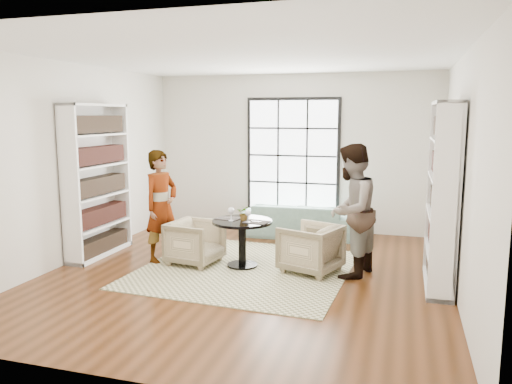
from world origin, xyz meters
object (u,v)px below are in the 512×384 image
(armchair_left, at_px, (195,242))
(wine_glass_right, at_px, (248,213))
(flower_centerpiece, at_px, (244,213))
(person_left, at_px, (161,206))
(person_right, at_px, (351,211))
(sofa, at_px, (298,220))
(armchair_right, at_px, (311,248))
(pedestal_table, at_px, (242,233))
(wine_glass_left, at_px, (231,211))

(armchair_left, relative_size, wine_glass_right, 3.91)
(flower_centerpiece, bearing_deg, person_left, -176.73)
(armchair_left, distance_m, person_right, 2.36)
(sofa, xyz_separation_m, flower_centerpiece, (-0.36, -2.10, 0.51))
(armchair_right, xyz_separation_m, person_right, (0.55, 0.00, 0.58))
(armchair_left, height_order, flower_centerpiece, flower_centerpiece)
(armchair_right, xyz_separation_m, wine_glass_right, (-0.88, -0.17, 0.49))
(person_right, distance_m, flower_centerpiece, 1.54)
(armchair_right, height_order, flower_centerpiece, flower_centerpiece)
(pedestal_table, relative_size, sofa, 0.42)
(armchair_right, relative_size, person_left, 0.45)
(person_left, distance_m, wine_glass_right, 1.41)
(armchair_left, xyz_separation_m, wine_glass_right, (0.86, -0.06, 0.51))
(sofa, relative_size, armchair_left, 2.86)
(armchair_right, height_order, person_left, person_left)
(armchair_left, xyz_separation_m, person_right, (2.29, 0.11, 0.59))
(armchair_right, xyz_separation_m, wine_glass_left, (-1.15, -0.14, 0.50))
(pedestal_table, height_order, person_left, person_left)
(armchair_right, bearing_deg, armchair_left, -67.18)
(armchair_right, bearing_deg, wine_glass_right, -59.86)
(sofa, bearing_deg, wine_glass_right, 80.34)
(wine_glass_left, bearing_deg, wine_glass_right, -6.67)
(armchair_right, bearing_deg, flower_centerpiece, -68.86)
(armchair_right, distance_m, wine_glass_right, 1.02)
(armchair_left, relative_size, armchair_right, 0.95)
(person_left, bearing_deg, armchair_right, -69.46)
(sofa, distance_m, person_right, 2.46)
(person_right, distance_m, wine_glass_right, 1.44)
(armchair_left, height_order, armchair_right, armchair_right)
(sofa, bearing_deg, armchair_right, 103.65)
(wine_glass_right, bearing_deg, armchair_left, 175.82)
(person_left, bearing_deg, pedestal_table, -69.51)
(wine_glass_right, relative_size, flower_centerpiece, 0.86)
(wine_glass_left, bearing_deg, person_right, 4.57)
(sofa, height_order, person_right, person_right)
(pedestal_table, bearing_deg, sofa, 79.63)
(wine_glass_left, bearing_deg, armchair_left, 176.97)
(pedestal_table, height_order, sofa, pedestal_table)
(armchair_left, bearing_deg, wine_glass_right, -86.09)
(wine_glass_left, height_order, wine_glass_right, wine_glass_left)
(pedestal_table, xyz_separation_m, armchair_left, (-0.73, -0.06, -0.18))
(sofa, distance_m, armchair_left, 2.44)
(sofa, height_order, flower_centerpiece, flower_centerpiece)
(sofa, relative_size, wine_glass_right, 11.19)
(person_left, bearing_deg, wine_glass_left, -73.65)
(person_left, bearing_deg, armchair_left, -72.09)
(sofa, relative_size, person_right, 1.13)
(armchair_left, bearing_deg, person_left, 98.10)
(armchair_left, bearing_deg, wine_glass_left, -84.93)
(pedestal_table, bearing_deg, wine_glass_right, -42.87)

